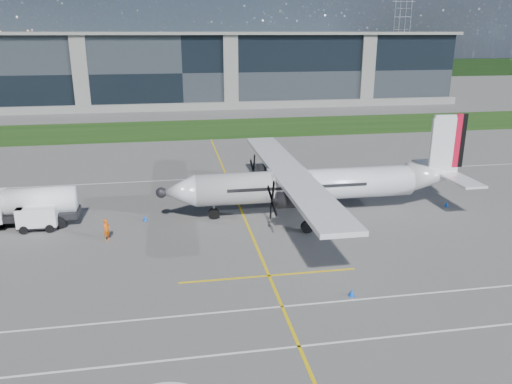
% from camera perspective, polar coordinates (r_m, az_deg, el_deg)
% --- Properties ---
extents(ground, '(400.00, 400.00, 0.00)m').
position_cam_1_polar(ground, '(77.12, -7.45, 6.03)').
color(ground, '#5D5B58').
rests_on(ground, ground).
extents(grass_strip, '(400.00, 18.00, 0.04)m').
position_cam_1_polar(grass_strip, '(84.96, -7.71, 7.12)').
color(grass_strip, '#173E10').
rests_on(grass_strip, ground).
extents(terminal_building, '(120.00, 20.00, 15.00)m').
position_cam_1_polar(terminal_building, '(115.79, -8.58, 13.64)').
color(terminal_building, black).
rests_on(terminal_building, ground).
extents(tree_line, '(400.00, 6.00, 6.00)m').
position_cam_1_polar(tree_line, '(175.95, -9.09, 13.51)').
color(tree_line, black).
rests_on(tree_line, ground).
extents(pylon_east, '(9.00, 4.60, 30.00)m').
position_cam_1_polar(pylon_east, '(205.29, 16.27, 16.99)').
color(pylon_east, gray).
rests_on(pylon_east, ground).
extents(yellow_taxiway_centerline, '(0.20, 70.00, 0.01)m').
position_cam_1_polar(yellow_taxiway_centerline, '(48.43, -2.21, -0.93)').
color(yellow_taxiway_centerline, yellow).
rests_on(yellow_taxiway_centerline, ground).
extents(white_lane_line, '(90.00, 0.15, 0.01)m').
position_cam_1_polar(white_lane_line, '(26.69, -1.62, -17.86)').
color(white_lane_line, white).
rests_on(white_lane_line, ground).
extents(turboprop_aircraft, '(27.63, 28.66, 8.60)m').
position_cam_1_polar(turboprop_aircraft, '(44.13, 7.05, 2.89)').
color(turboprop_aircraft, silver).
rests_on(turboprop_aircraft, ground).
extents(fuel_tanker_truck, '(8.61, 2.80, 3.23)m').
position_cam_1_polar(fuel_tanker_truck, '(46.09, -25.45, -1.59)').
color(fuel_tanker_truck, white).
rests_on(fuel_tanker_truck, ground).
extents(baggage_tug, '(3.32, 1.99, 1.99)m').
position_cam_1_polar(baggage_tug, '(44.80, -23.63, -2.72)').
color(baggage_tug, white).
rests_on(baggage_tug, ground).
extents(ground_crew_person, '(0.92, 0.99, 1.99)m').
position_cam_1_polar(ground_crew_person, '(40.69, -16.73, -3.96)').
color(ground_crew_person, '#F25907').
rests_on(ground_crew_person, ground).
extents(safety_cone_stbdwing, '(0.36, 0.36, 0.50)m').
position_cam_1_polar(safety_cone_stbdwing, '(57.49, 1.24, 2.37)').
color(safety_cone_stbdwing, '#0B48BB').
rests_on(safety_cone_stbdwing, ground).
extents(safety_cone_fwd, '(0.36, 0.36, 0.50)m').
position_cam_1_polar(safety_cone_fwd, '(44.15, -12.57, -2.93)').
color(safety_cone_fwd, '#0B48BB').
rests_on(safety_cone_fwd, ground).
extents(safety_cone_tail, '(0.36, 0.36, 0.50)m').
position_cam_1_polar(safety_cone_tail, '(49.85, 20.96, -1.29)').
color(safety_cone_tail, '#0B48BB').
rests_on(safety_cone_tail, ground).
extents(safety_cone_portwing, '(0.36, 0.36, 0.50)m').
position_cam_1_polar(safety_cone_portwing, '(31.94, 10.87, -11.19)').
color(safety_cone_portwing, '#0B48BB').
rests_on(safety_cone_portwing, ground).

